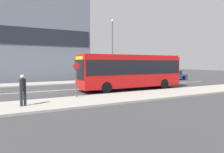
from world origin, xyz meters
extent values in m
plane|color=#3A3A3D|center=(0.00, 0.00, 0.00)|extent=(120.00, 120.00, 0.00)
cube|color=#A39E93|center=(0.00, -6.25, 0.07)|extent=(44.00, 3.50, 0.13)
cube|color=#A39E93|center=(0.00, 6.25, 0.07)|extent=(44.00, 3.50, 0.13)
cube|color=silver|center=(0.00, 0.00, 0.00)|extent=(41.80, 0.16, 0.01)
cube|color=slate|center=(1.82, 12.37, 10.88)|extent=(13.24, 5.73, 21.75)
cube|color=#1E232D|center=(1.82, 9.47, 5.98)|extent=(12.71, 0.08, 2.20)
cube|color=red|center=(7.86, -2.35, 1.72)|extent=(10.13, 2.59, 2.81)
cube|color=black|center=(7.86, -2.35, 2.14)|extent=(9.93, 2.62, 1.29)
cube|color=red|center=(7.86, -2.35, 3.19)|extent=(9.98, 2.38, 0.14)
cube|color=black|center=(2.77, -2.35, 1.97)|extent=(0.05, 2.28, 1.68)
cube|color=yellow|center=(2.77, -2.35, 2.91)|extent=(0.04, 1.81, 0.32)
cylinder|color=black|center=(4.72, -3.53, 0.48)|extent=(0.96, 0.28, 0.96)
cylinder|color=black|center=(4.72, -1.16, 0.48)|extent=(0.96, 0.28, 0.96)
cylinder|color=black|center=(11.00, -3.53, 0.48)|extent=(0.96, 0.28, 0.96)
cylinder|color=black|center=(11.00, -1.16, 0.48)|extent=(0.96, 0.28, 0.96)
cube|color=black|center=(14.19, 3.45, 0.49)|extent=(4.58, 1.73, 0.68)
cube|color=#21262B|center=(14.05, 3.45, 1.13)|extent=(2.52, 1.52, 0.61)
cylinder|color=black|center=(15.61, 2.68, 0.30)|extent=(0.60, 0.18, 0.60)
cylinder|color=black|center=(15.61, 4.23, 0.30)|extent=(0.60, 0.18, 0.60)
cylinder|color=black|center=(12.77, 2.68, 0.30)|extent=(0.60, 0.18, 0.60)
cylinder|color=black|center=(12.77, 4.23, 0.30)|extent=(0.60, 0.18, 0.60)
cube|color=navy|center=(19.07, 3.38, 0.49)|extent=(4.09, 1.71, 0.68)
cube|color=#21262B|center=(18.95, 3.38, 1.11)|extent=(2.25, 1.51, 0.57)
cylinder|color=black|center=(20.34, 2.62, 0.30)|extent=(0.60, 0.18, 0.60)
cylinder|color=black|center=(20.34, 4.15, 0.30)|extent=(0.60, 0.18, 0.60)
cylinder|color=black|center=(17.80, 2.62, 0.30)|extent=(0.60, 0.18, 0.60)
cylinder|color=black|center=(17.80, 4.15, 0.30)|extent=(0.60, 0.18, 0.60)
cylinder|color=#23232D|center=(-1.93, -6.43, 0.54)|extent=(0.15, 0.15, 0.81)
cylinder|color=#23232D|center=(-1.73, -6.38, 0.54)|extent=(0.15, 0.15, 0.81)
cylinder|color=black|center=(-1.83, -6.40, 1.30)|extent=(0.34, 0.34, 0.71)
sphere|color=beige|center=(-1.83, -6.40, 1.76)|extent=(0.23, 0.23, 0.23)
cylinder|color=#4C4C51|center=(1.68, -4.97, 1.36)|extent=(0.09, 0.09, 2.46)
cylinder|color=red|center=(1.68, -5.03, 2.32)|extent=(0.44, 0.03, 0.44)
cylinder|color=#4C4C51|center=(9.97, 5.38, 4.05)|extent=(0.14, 0.14, 7.85)
sphere|color=silver|center=(9.97, 5.38, 8.08)|extent=(0.36, 0.36, 0.36)
camera|label=1|loc=(-2.53, -18.43, 2.53)|focal=32.00mm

